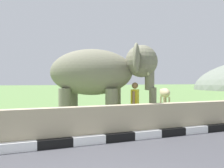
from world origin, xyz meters
TOP-DOWN VIEW (x-y plane):
  - striped_curb at (-0.35, 3.84)m, footprint 16.20×0.20m
  - barrier_parapet at (2.00, 4.14)m, footprint 28.00×0.36m
  - elephant at (2.21, 6.16)m, footprint 3.95×3.51m
  - person_handler at (3.34, 5.58)m, footprint 0.47×0.55m
  - cow_near at (9.15, 11.99)m, footprint 1.08×1.91m

SIDE VIEW (x-z plane):
  - striped_curb at x=-0.35m, z-range 0.00..0.24m
  - barrier_parapet at x=2.00m, z-range 0.00..1.00m
  - cow_near at x=9.15m, z-range 0.26..1.48m
  - person_handler at x=3.34m, z-range 0.10..1.75m
  - elephant at x=2.21m, z-range 0.48..3.48m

